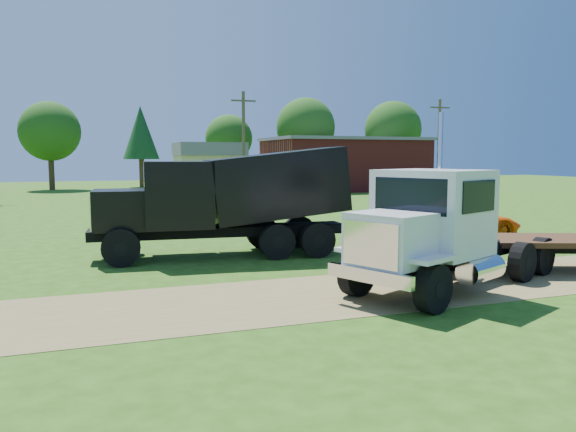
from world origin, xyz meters
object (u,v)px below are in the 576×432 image
object	(u,v)px
white_semi_tractor	(435,231)
orange_pickup	(462,220)
black_dump_truck	(231,196)
flatbed_trailer	(539,245)

from	to	relation	value
white_semi_tractor	orange_pickup	size ratio (longest dim) A/B	1.60
black_dump_truck	flatbed_trailer	size ratio (longest dim) A/B	1.20
black_dump_truck	flatbed_trailer	xyz separation A→B (m)	(8.03, -5.74, -1.30)
white_semi_tractor	black_dump_truck	xyz separation A→B (m)	(-3.54, 6.89, 0.50)
white_semi_tractor	flatbed_trailer	world-z (taller)	white_semi_tractor
flatbed_trailer	white_semi_tractor	bearing A→B (deg)	-144.41
orange_pickup	flatbed_trailer	world-z (taller)	flatbed_trailer
orange_pickup	black_dump_truck	bearing A→B (deg)	112.50
black_dump_truck	orange_pickup	size ratio (longest dim) A/B	1.84
white_semi_tractor	black_dump_truck	bearing A→B (deg)	93.31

